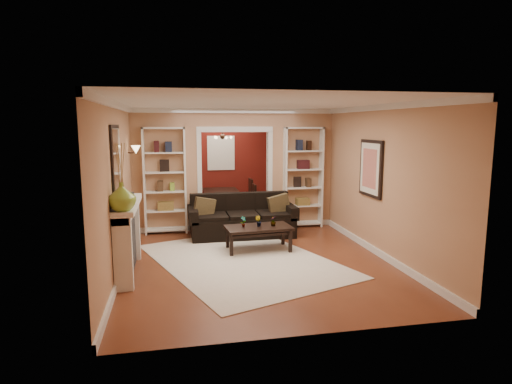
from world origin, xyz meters
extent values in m
plane|color=brown|center=(0.00, 0.00, 0.00)|extent=(8.00, 8.00, 0.00)
plane|color=white|center=(0.00, 0.00, 2.70)|extent=(8.00, 8.00, 0.00)
plane|color=tan|center=(0.00, 4.00, 1.35)|extent=(8.00, 0.00, 8.00)
plane|color=tan|center=(0.00, -4.00, 1.35)|extent=(8.00, 0.00, 8.00)
plane|color=tan|center=(-2.25, 0.00, 1.35)|extent=(0.00, 8.00, 8.00)
plane|color=tan|center=(2.25, 0.00, 1.35)|extent=(0.00, 8.00, 8.00)
cube|color=tan|center=(0.00, 1.20, 1.35)|extent=(4.50, 0.15, 2.70)
cube|color=maroon|center=(0.00, 3.97, 1.32)|extent=(4.44, 0.04, 2.64)
cube|color=#8CA5CC|center=(0.00, 3.93, 1.55)|extent=(0.78, 0.03, 0.98)
cube|color=silver|center=(-0.23, -1.21, 0.01)|extent=(3.70, 4.34, 0.01)
cube|color=black|center=(0.04, 0.45, 0.44)|extent=(2.26, 0.97, 0.88)
cube|color=brown|center=(-0.76, 0.43, 0.64)|extent=(0.44, 0.22, 0.43)
cube|color=brown|center=(0.84, 0.43, 0.65)|extent=(0.46, 0.19, 0.44)
cube|color=black|center=(0.17, -0.65, 0.23)|extent=(1.27, 0.76, 0.46)
imported|color=#336626|center=(-0.12, -0.65, 0.57)|extent=(0.13, 0.12, 0.21)
imported|color=#336626|center=(0.17, -0.65, 0.56)|extent=(0.14, 0.14, 0.20)
imported|color=#336626|center=(0.45, -0.65, 0.55)|extent=(0.13, 0.13, 0.18)
cube|color=white|center=(-1.55, 1.03, 1.15)|extent=(0.90, 0.30, 2.30)
cube|color=white|center=(1.55, 1.03, 1.15)|extent=(0.90, 0.30, 2.30)
cube|color=white|center=(-2.09, -1.50, 0.58)|extent=(0.32, 1.70, 1.16)
imported|color=#86AF38|center=(-2.09, -2.20, 1.36)|extent=(0.45, 0.45, 0.40)
cube|color=silver|center=(-2.23, -1.50, 1.80)|extent=(0.03, 0.95, 1.10)
cube|color=#FFE0A5|center=(-2.15, 0.55, 1.83)|extent=(0.18, 0.18, 0.22)
cube|color=black|center=(2.21, -1.00, 1.55)|extent=(0.04, 0.85, 1.05)
imported|color=black|center=(-0.08, 2.84, 0.30)|extent=(1.70, 0.95, 0.60)
cube|color=black|center=(-0.63, 2.54, 0.39)|extent=(0.46, 0.46, 0.78)
cube|color=black|center=(0.47, 2.54, 0.42)|extent=(0.54, 0.54, 0.84)
cube|color=black|center=(-0.63, 3.14, 0.44)|extent=(0.46, 0.46, 0.88)
cube|color=black|center=(0.47, 3.14, 0.46)|extent=(0.57, 0.57, 0.91)
cube|color=#322017|center=(0.00, 2.70, 2.02)|extent=(0.50, 0.50, 0.30)
camera|label=1|loc=(-1.39, -8.31, 2.34)|focal=30.00mm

